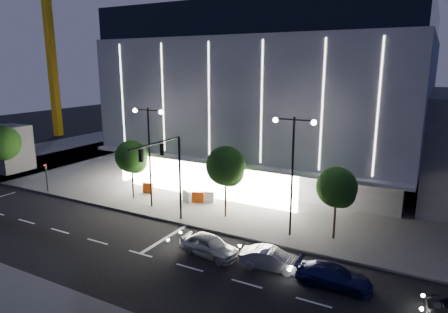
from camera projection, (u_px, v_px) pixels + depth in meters
ground at (133, 239)px, 29.35m from camera, size 160.00×160.00×0.00m
sidewalk_museum at (300, 172)px, 47.56m from camera, size 70.00×40.00×0.15m
sidewalk_west at (7, 163)px, 51.88m from camera, size 16.00×50.00×0.15m
museum at (282, 95)px, 45.00m from camera, size 30.00×25.80×18.00m
traffic_mast at (169, 165)px, 30.63m from camera, size 0.33×5.89×7.07m
street_lamp_west at (149, 143)px, 34.56m from camera, size 3.16×0.36×9.00m
street_lamp_east at (293, 159)px, 28.50m from camera, size 3.16×0.36×9.00m
ped_signal_far at (46, 174)px, 39.77m from camera, size 0.22×0.24×3.00m
tower_crane at (52, 17)px, 67.82m from camera, size 32.00×2.00×28.50m
tree_left at (132, 158)px, 37.25m from camera, size 3.02×3.02×5.72m
tree_mid at (226, 168)px, 32.52m from camera, size 3.25×3.25×6.15m
tree_right at (337, 189)px, 28.43m from camera, size 2.91×2.91×5.51m
car_lead at (209, 245)px, 26.72m from camera, size 4.54×2.31×1.48m
car_second at (271, 259)px, 24.98m from camera, size 4.15×1.90×1.32m
car_third at (333, 276)px, 23.06m from camera, size 4.44×1.94×1.27m
barrier_a at (148, 188)px, 39.55m from camera, size 1.12×0.34×1.00m
barrier_b at (187, 196)px, 37.05m from camera, size 1.11×0.67×1.00m
barrier_c at (198, 197)px, 36.76m from camera, size 1.11×0.64×1.00m
barrier_d at (208, 197)px, 36.84m from camera, size 1.13×0.54×1.00m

